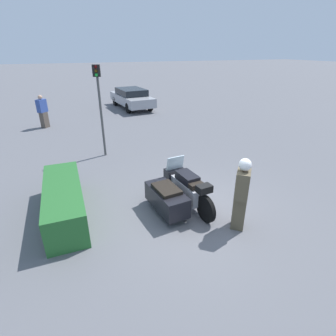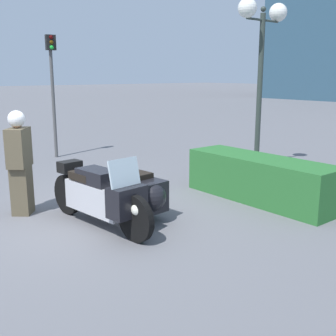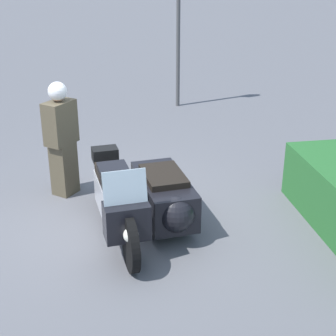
# 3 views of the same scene
# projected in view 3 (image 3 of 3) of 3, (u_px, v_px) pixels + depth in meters

# --- Properties ---
(ground_plane) EXTENTS (160.00, 160.00, 0.00)m
(ground_plane) POSITION_uv_depth(u_px,v_px,m) (115.00, 213.00, 7.35)
(ground_plane) COLOR slate
(police_motorcycle) EXTENTS (2.41, 1.30, 1.17)m
(police_motorcycle) POSITION_uv_depth(u_px,v_px,m) (144.00, 199.00, 6.73)
(police_motorcycle) COLOR black
(police_motorcycle) RESTS_ON ground
(officer_rider) EXTENTS (0.55, 0.53, 1.74)m
(officer_rider) POSITION_uv_depth(u_px,v_px,m) (61.00, 136.00, 7.60)
(officer_rider) COLOR brown
(officer_rider) RESTS_ON ground
(traffic_light_far) EXTENTS (0.23, 0.27, 3.34)m
(traffic_light_far) POSITION_uv_depth(u_px,v_px,m) (178.00, 10.00, 11.37)
(traffic_light_far) COLOR #4C4C4C
(traffic_light_far) RESTS_ON ground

